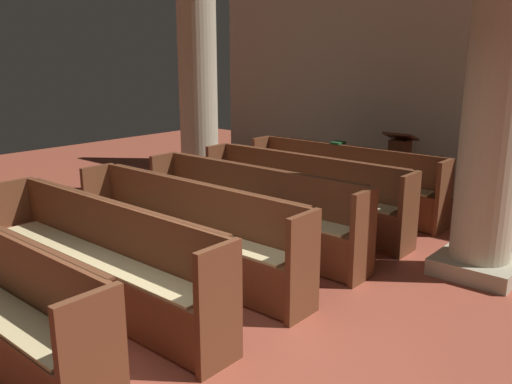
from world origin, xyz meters
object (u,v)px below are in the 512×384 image
(hymn_book, at_px, (338,143))
(pew_row_1, at_px, (301,190))
(pew_row_3, at_px, (185,227))
(lectern, at_px, (398,170))
(pillar_aisle_side, at_px, (497,91))
(pew_row_0, at_px, (342,177))
(pillar_far_side, at_px, (198,77))
(pew_row_2, at_px, (250,206))
(pew_row_4, at_px, (100,254))

(hymn_book, bearing_deg, pew_row_1, -79.88)
(pew_row_3, xyz_separation_m, hymn_book, (-0.22, 3.28, 0.47))
(lectern, height_order, hymn_book, lectern)
(pew_row_1, relative_size, lectern, 2.89)
(pillar_aisle_side, relative_size, hymn_book, 17.13)
(pew_row_0, bearing_deg, pillar_far_side, -163.46)
(hymn_book, bearing_deg, pew_row_2, -84.47)
(pew_row_0, relative_size, pillar_aisle_side, 0.85)
(pew_row_0, distance_m, pillar_aisle_side, 2.95)
(pew_row_3, height_order, pew_row_4, same)
(pew_row_4, bearing_deg, pillar_aisle_side, 52.32)
(pew_row_1, bearing_deg, pew_row_3, -90.00)
(lectern, distance_m, hymn_book, 1.30)
(pew_row_1, bearing_deg, hymn_book, 100.12)
(pew_row_3, bearing_deg, pew_row_2, 90.00)
(pew_row_1, bearing_deg, pew_row_2, -90.00)
(pew_row_4, height_order, lectern, lectern)
(hymn_book, bearing_deg, pillar_far_side, -157.26)
(pew_row_3, bearing_deg, pew_row_1, 90.00)
(pew_row_1, bearing_deg, pew_row_0, 90.00)
(pew_row_4, relative_size, pillar_far_side, 0.85)
(pew_row_0, relative_size, lectern, 2.89)
(pew_row_2, relative_size, hymn_book, 14.50)
(pew_row_1, distance_m, pillar_aisle_side, 2.75)
(lectern, bearing_deg, pew_row_4, -92.90)
(pew_row_3, xyz_separation_m, lectern, (0.27, 4.36, -0.06))
(pillar_aisle_side, distance_m, hymn_book, 3.02)
(pew_row_3, bearing_deg, pew_row_4, -90.00)
(pillar_aisle_side, relative_size, lectern, 3.41)
(pew_row_1, relative_size, pew_row_4, 1.00)
(pew_row_1, bearing_deg, pillar_far_side, 171.51)
(pew_row_0, height_order, pillar_aisle_side, pillar_aisle_side)
(lectern, relative_size, hymn_book, 5.02)
(lectern, bearing_deg, pew_row_0, -102.17)
(pew_row_0, distance_m, pillar_far_side, 2.79)
(lectern, bearing_deg, pew_row_3, -93.59)
(pew_row_2, bearing_deg, pillar_aisle_side, 22.85)
(pillar_far_side, bearing_deg, pew_row_3, -46.17)
(pew_row_0, relative_size, pillar_far_side, 0.85)
(pew_row_3, bearing_deg, pillar_far_side, 133.83)
(pew_row_2, distance_m, pillar_far_side, 3.03)
(pew_row_3, relative_size, hymn_book, 14.50)
(pillar_aisle_side, relative_size, pillar_far_side, 1.00)
(pillar_aisle_side, distance_m, pillar_far_side, 4.68)
(pillar_far_side, distance_m, hymn_book, 2.45)
(pew_row_0, xyz_separation_m, hymn_book, (-0.22, 0.19, 0.47))
(pew_row_0, bearing_deg, pew_row_1, -90.00)
(pew_row_2, xyz_separation_m, pew_row_4, (0.00, -2.06, 0.00))
(pillar_far_side, bearing_deg, pillar_aisle_side, -4.66)
(hymn_book, bearing_deg, pew_row_4, -87.11)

